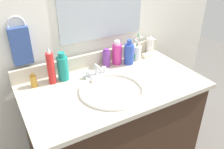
# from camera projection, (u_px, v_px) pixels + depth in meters

# --- Properties ---
(vanity_cabinet) EXTENTS (1.03, 0.55, 0.78)m
(vanity_cabinet) POSITION_uv_depth(u_px,v_px,m) (114.00, 136.00, 1.60)
(vanity_cabinet) COLOR #382316
(vanity_cabinet) RESTS_ON ground_plane
(countertop) EXTENTS (1.07, 0.60, 0.03)m
(countertop) POSITION_uv_depth(u_px,v_px,m) (114.00, 86.00, 1.40)
(countertop) COLOR beige
(countertop) RESTS_ON vanity_cabinet
(backsplash) EXTENTS (1.07, 0.02, 0.09)m
(backsplash) POSITION_uv_depth(u_px,v_px,m) (93.00, 59.00, 1.59)
(backsplash) COLOR beige
(backsplash) RESTS_ON countertop
(back_wall) EXTENTS (2.17, 0.04, 1.30)m
(back_wall) POSITION_uv_depth(u_px,v_px,m) (90.00, 81.00, 1.74)
(back_wall) COLOR white
(back_wall) RESTS_ON ground_plane
(towel_ring) EXTENTS (0.10, 0.01, 0.10)m
(towel_ring) POSITION_uv_depth(u_px,v_px,m) (16.00, 25.00, 1.29)
(towel_ring) COLOR silver
(hand_towel) EXTENTS (0.11, 0.04, 0.22)m
(hand_towel) POSITION_uv_depth(u_px,v_px,m) (21.00, 46.00, 1.33)
(hand_towel) COLOR #334C8C
(sink_basin) EXTENTS (0.38, 0.38, 0.11)m
(sink_basin) POSITION_uv_depth(u_px,v_px,m) (112.00, 95.00, 1.35)
(sink_basin) COLOR white
(sink_basin) RESTS_ON countertop
(faucet) EXTENTS (0.16, 0.10, 0.08)m
(faucet) POSITION_uv_depth(u_px,v_px,m) (97.00, 72.00, 1.47)
(faucet) COLOR silver
(faucet) RESTS_ON countertop
(bottle_spray_red) EXTENTS (0.04, 0.04, 0.23)m
(bottle_spray_red) POSITION_uv_depth(u_px,v_px,m) (51.00, 68.00, 1.36)
(bottle_spray_red) COLOR red
(bottle_spray_red) RESTS_ON countertop
(bottle_lotion_white) EXTENTS (0.05, 0.05, 0.14)m
(bottle_lotion_white) POSITION_uv_depth(u_px,v_px,m) (150.00, 45.00, 1.76)
(bottle_lotion_white) COLOR white
(bottle_lotion_white) RESTS_ON countertop
(bottle_oil_amber) EXTENTS (0.04, 0.04, 0.09)m
(bottle_oil_amber) POSITION_uv_depth(u_px,v_px,m) (34.00, 81.00, 1.36)
(bottle_oil_amber) COLOR gold
(bottle_oil_amber) RESTS_ON countertop
(bottle_soap_pink) EXTENTS (0.07, 0.07, 0.17)m
(bottle_soap_pink) POSITION_uv_depth(u_px,v_px,m) (117.00, 53.00, 1.60)
(bottle_soap_pink) COLOR #D8338C
(bottle_soap_pink) RESTS_ON countertop
(bottle_cream_purple) EXTENTS (0.05, 0.05, 0.12)m
(bottle_cream_purple) POSITION_uv_depth(u_px,v_px,m) (106.00, 58.00, 1.58)
(bottle_cream_purple) COLOR #7A3899
(bottle_cream_purple) RESTS_ON countertop
(bottle_mouthwash_teal) EXTENTS (0.07, 0.07, 0.18)m
(bottle_mouthwash_teal) POSITION_uv_depth(u_px,v_px,m) (63.00, 67.00, 1.41)
(bottle_mouthwash_teal) COLOR teal
(bottle_mouthwash_teal) RESTS_ON countertop
(bottle_shampoo_blue) EXTENTS (0.07, 0.07, 0.17)m
(bottle_shampoo_blue) POSITION_uv_depth(u_px,v_px,m) (129.00, 54.00, 1.60)
(bottle_shampoo_blue) COLOR #2D4CB2
(bottle_shampoo_blue) RESTS_ON countertop
(cup_white_ceramic) EXTENTS (0.08, 0.07, 0.19)m
(cup_white_ceramic) POSITION_uv_depth(u_px,v_px,m) (137.00, 52.00, 1.67)
(cup_white_ceramic) COLOR white
(cup_white_ceramic) RESTS_ON countertop
(soap_bar) EXTENTS (0.06, 0.04, 0.02)m
(soap_bar) POSITION_uv_depth(u_px,v_px,m) (147.00, 55.00, 1.72)
(soap_bar) COLOR white
(soap_bar) RESTS_ON countertop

